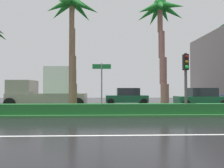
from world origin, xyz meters
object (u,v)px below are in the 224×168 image
at_px(palm_tree_centre_left, 72,19).
at_px(palm_tree_centre, 161,23).
at_px(traffic_signal_median_right, 186,72).
at_px(car_in_traffic_leading, 127,97).
at_px(car_in_traffic_second, 200,98).
at_px(street_name_sign, 102,81).
at_px(box_truck_lead, 50,90).

bearing_deg(palm_tree_centre_left, palm_tree_centre, 3.40).
height_order(traffic_signal_median_right, car_in_traffic_leading, traffic_signal_median_right).
relative_size(palm_tree_centre_left, car_in_traffic_second, 1.83).
distance_m(palm_tree_centre_left, car_in_traffic_leading, 10.04).
bearing_deg(car_in_traffic_second, traffic_signal_median_right, 56.66).
bearing_deg(car_in_traffic_leading, traffic_signal_median_right, 107.19).
bearing_deg(street_name_sign, traffic_signal_median_right, 0.11).
xyz_separation_m(box_truck_lead, car_in_traffic_leading, (7.04, 3.25, -0.72)).
bearing_deg(palm_tree_centre, traffic_signal_median_right, -58.67).
distance_m(palm_tree_centre, car_in_traffic_second, 8.23).
distance_m(palm_tree_centre, street_name_sign, 6.01).
bearing_deg(car_in_traffic_leading, box_truck_lead, 24.78).
relative_size(traffic_signal_median_right, car_in_traffic_leading, 0.85).
relative_size(palm_tree_centre, street_name_sign, 2.60).
bearing_deg(car_in_traffic_second, car_in_traffic_leading, -23.60).
height_order(palm_tree_centre, traffic_signal_median_right, palm_tree_centre).
xyz_separation_m(traffic_signal_median_right, street_name_sign, (-5.07, -0.01, -0.59)).
relative_size(palm_tree_centre_left, traffic_signal_median_right, 2.15).
distance_m(palm_tree_centre_left, traffic_signal_median_right, 8.03).
relative_size(palm_tree_centre, car_in_traffic_second, 1.82).
bearing_deg(traffic_signal_median_right, palm_tree_centre, 121.33).
distance_m(box_truck_lead, car_in_traffic_leading, 7.79).
relative_size(car_in_traffic_leading, car_in_traffic_second, 1.00).
distance_m(palm_tree_centre, car_in_traffic_leading, 8.82).
relative_size(box_truck_lead, car_in_traffic_leading, 1.49).
height_order(palm_tree_centre_left, traffic_signal_median_right, palm_tree_centre_left).
bearing_deg(palm_tree_centre_left, box_truck_lead, 123.59).
bearing_deg(street_name_sign, palm_tree_centre, 22.58).
relative_size(traffic_signal_median_right, car_in_traffic_second, 0.85).
bearing_deg(traffic_signal_median_right, car_in_traffic_leading, 107.19).
xyz_separation_m(palm_tree_centre_left, street_name_sign, (1.99, -1.33, -4.19)).
height_order(palm_tree_centre_left, street_name_sign, palm_tree_centre_left).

